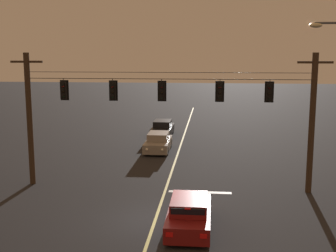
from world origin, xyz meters
name	(u,v)px	position (x,y,z in m)	size (l,w,h in m)	color
ground_plane	(155,221)	(0.00, 0.00, 0.00)	(180.00, 180.00, 0.00)	black
lane_centre_stripe	(175,161)	(0.00, 10.84, 0.00)	(0.14, 60.00, 0.01)	#D1C64C
stop_bar_paint	(200,192)	(1.90, 4.24, 0.00)	(3.40, 0.36, 0.01)	silver
signal_span_assembly	(166,119)	(0.00, 4.84, 3.88)	(17.25, 0.32, 7.46)	#38281C
traffic_light_leftmost	(64,90)	(-5.68, 4.82, 5.40)	(0.48, 0.41, 1.22)	black
traffic_light_left_inner	(113,91)	(-2.92, 4.82, 5.40)	(0.48, 0.41, 1.22)	black
traffic_light_centre	(162,91)	(-0.24, 4.82, 5.40)	(0.48, 0.41, 1.22)	black
traffic_light_right_inner	(220,92)	(2.87, 4.82, 5.40)	(0.48, 0.41, 1.22)	black
traffic_light_rightmost	(270,92)	(5.47, 4.82, 5.40)	(0.48, 0.41, 1.22)	black
car_waiting_near_lane	(189,214)	(1.57, -0.71, 0.65)	(1.80, 4.33, 1.39)	maroon
car_oncoming_lead	(158,142)	(-1.57, 14.03, 0.65)	(1.80, 4.42, 1.39)	gray
car_oncoming_trailing	(162,129)	(-1.94, 20.15, 0.65)	(1.80, 4.42, 1.39)	black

